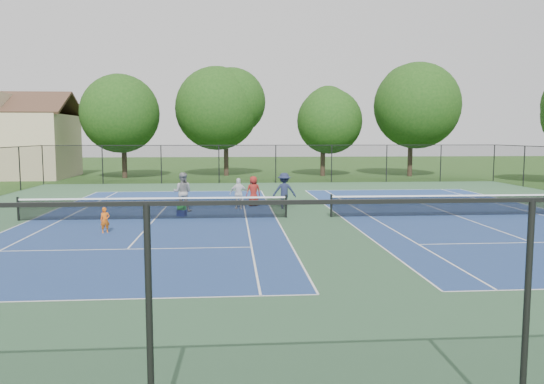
{
  "coord_description": "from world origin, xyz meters",
  "views": [
    {
      "loc": [
        -3.55,
        -23.96,
        3.76
      ],
      "look_at": [
        -1.77,
        -1.0,
        1.3
      ],
      "focal_mm": 35.0,
      "sensor_mm": 36.0,
      "label": 1
    }
  ],
  "objects": [
    {
      "name": "tree_back_a",
      "position": [
        -13.0,
        24.0,
        6.04
      ],
      "size": [
        6.8,
        6.8,
        9.15
      ],
      "color": "#2D2116",
      "rests_on": "ground"
    },
    {
      "name": "bystander_a",
      "position": [
        -3.16,
        2.97,
        0.8
      ],
      "size": [
        0.96,
        0.44,
        1.6
      ],
      "primitive_type": "imported",
      "rotation": [
        0.0,
        0.0,
        3.19
      ],
      "color": "silver",
      "rests_on": "ground"
    },
    {
      "name": "instructor",
      "position": [
        -5.96,
        2.39,
        0.97
      ],
      "size": [
        1.02,
        0.83,
        1.95
      ],
      "primitive_type": "imported",
      "rotation": [
        0.0,
        0.0,
        3.03
      ],
      "color": "gray",
      "rests_on": "ground"
    },
    {
      "name": "ground",
      "position": [
        0.0,
        0.0,
        0.0
      ],
      "size": [
        140.0,
        140.0,
        0.0
      ],
      "primitive_type": "plane",
      "color": "#234716",
      "rests_on": "ground"
    },
    {
      "name": "ball_crate",
      "position": [
        -5.87,
        0.79,
        0.15
      ],
      "size": [
        0.47,
        0.43,
        0.31
      ],
      "primitive_type": "cube",
      "rotation": [
        0.0,
        0.0,
        -0.32
      ],
      "color": "navy",
      "rests_on": "ground"
    },
    {
      "name": "tennis_court_right",
      "position": [
        7.0,
        0.0,
        0.1
      ],
      "size": [
        12.0,
        23.83,
        1.07
      ],
      "color": "navy",
      "rests_on": "ground"
    },
    {
      "name": "perimeter_fence",
      "position": [
        0.0,
        0.0,
        1.6
      ],
      "size": [
        36.08,
        36.08,
        3.02
      ],
      "color": "black",
      "rests_on": "ground"
    },
    {
      "name": "ball_hopper",
      "position": [
        -5.87,
        0.79,
        0.49
      ],
      "size": [
        0.42,
        0.38,
        0.37
      ],
      "primitive_type": "cube",
      "rotation": [
        0.0,
        0.0,
        -0.37
      ],
      "color": "green",
      "rests_on": "ball_crate"
    },
    {
      "name": "bystander_c",
      "position": [
        -2.37,
        4.16,
        0.81
      ],
      "size": [
        0.89,
        0.69,
        1.61
      ],
      "primitive_type": "imported",
      "rotation": [
        0.0,
        0.0,
        3.39
      ],
      "color": "maroon",
      "rests_on": "ground"
    },
    {
      "name": "tennis_court_left",
      "position": [
        -7.0,
        0.0,
        0.1
      ],
      "size": [
        12.0,
        23.83,
        1.07
      ],
      "color": "navy",
      "rests_on": "ground"
    },
    {
      "name": "tree_back_c",
      "position": [
        5.0,
        25.0,
        5.48
      ],
      "size": [
        6.0,
        6.0,
        8.4
      ],
      "color": "#2D2116",
      "rests_on": "ground"
    },
    {
      "name": "tree_back_d",
      "position": [
        13.0,
        24.0,
        6.82
      ],
      "size": [
        7.8,
        7.8,
        10.37
      ],
      "color": "#2D2116",
      "rests_on": "ground"
    },
    {
      "name": "child_player",
      "position": [
        -8.43,
        -3.29,
        0.5
      ],
      "size": [
        0.43,
        0.37,
        1.0
      ],
      "primitive_type": "imported",
      "rotation": [
        0.0,
        0.0,
        0.42
      ],
      "color": "orange",
      "rests_on": "ground"
    },
    {
      "name": "clapboard_house",
      "position": [
        -23.0,
        25.0,
        3.09
      ],
      "size": [
        10.8,
        8.1,
        7.65
      ],
      "color": "tan",
      "rests_on": "ground"
    },
    {
      "name": "court_pad",
      "position": [
        0.0,
        0.0,
        0.0
      ],
      "size": [
        36.0,
        36.0,
        0.01
      ],
      "primitive_type": "cube",
      "color": "#315735",
      "rests_on": "ground"
    },
    {
      "name": "bystander_b",
      "position": [
        -0.83,
        2.98,
        0.93
      ],
      "size": [
        1.25,
        0.78,
        1.85
      ],
      "primitive_type": "imported",
      "rotation": [
        0.0,
        0.0,
        3.06
      ],
      "color": "#1A203A",
      "rests_on": "ground"
    },
    {
      "name": "tree_back_b",
      "position": [
        -4.0,
        26.0,
        6.6
      ],
      "size": [
        7.6,
        7.6,
        10.03
      ],
      "color": "#2D2116",
      "rests_on": "ground"
    }
  ]
}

